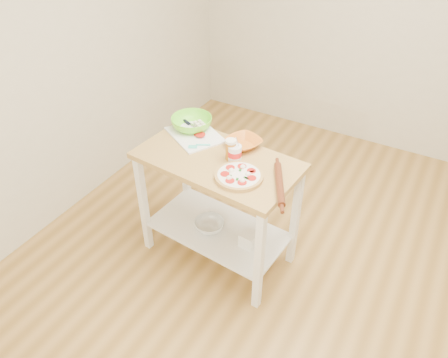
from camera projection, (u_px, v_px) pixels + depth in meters
The scene contains 13 objects.
room_shell at pixel (307, 121), 2.40m from camera, with size 4.04×4.54×2.74m.
prep_island at pixel (218, 189), 3.05m from camera, with size 1.14×0.69×0.90m.
pizza at pixel (239, 176), 2.72m from camera, with size 0.31×0.31×0.05m.
cutting_board at pixel (195, 134), 3.13m from camera, with size 0.50×0.46×0.04m.
spatula at pixel (198, 146), 3.00m from camera, with size 0.13×0.11×0.01m.
knife at pixel (190, 124), 3.23m from camera, with size 0.26×0.12×0.01m.
orange_bowl at pixel (244, 143), 3.01m from camera, with size 0.23×0.23×0.06m, color orange.
green_bowl at pixel (192, 123), 3.18m from camera, with size 0.30×0.30×0.09m, color #72E92D.
beer_pint at pixel (231, 149), 2.86m from camera, with size 0.07×0.07×0.14m.
yogurt_tub at pixel (235, 153), 2.85m from camera, with size 0.09×0.09×0.20m.
rolling_pin at pixel (280, 184), 2.64m from camera, with size 0.05×0.05×0.40m, color #5C2915.
shelf_glass_bowl at pixel (209, 225), 3.27m from camera, with size 0.23×0.23×0.07m, color silver.
shelf_bin at pixel (249, 240), 3.12m from camera, with size 0.11×0.11×0.11m, color white.
Camera 1 is at (0.64, -2.05, 2.54)m, focal length 35.00 mm.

